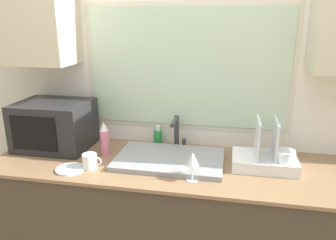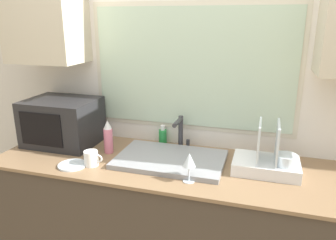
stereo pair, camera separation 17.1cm
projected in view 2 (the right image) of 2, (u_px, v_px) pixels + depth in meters
name	position (u px, v px, depth m)	size (l,w,h in m)	color
countertop	(177.00, 229.00, 2.09)	(2.26, 0.68, 0.91)	#42382D
wall_back	(191.00, 74.00, 2.11)	(6.00, 0.38, 2.60)	silver
sink_basin	(170.00, 159.00, 1.98)	(0.64, 0.42, 0.03)	gray
faucet	(180.00, 130.00, 2.15)	(0.08, 0.18, 0.22)	#333338
microwave	(63.00, 122.00, 2.24)	(0.47, 0.37, 0.31)	#232326
dish_rack	(268.00, 162.00, 1.84)	(0.37, 0.25, 0.29)	white
spray_bottle	(108.00, 137.00, 2.09)	(0.06, 0.06, 0.22)	#D8728C
soap_bottle	(163.00, 136.00, 2.25)	(0.05, 0.05, 0.13)	#268C3F
mug_near_sink	(91.00, 158.00, 1.92)	(0.12, 0.08, 0.09)	white
wine_glass	(189.00, 161.00, 1.71)	(0.07, 0.07, 0.16)	silver
small_plate	(72.00, 165.00, 1.93)	(0.16, 0.16, 0.01)	silver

